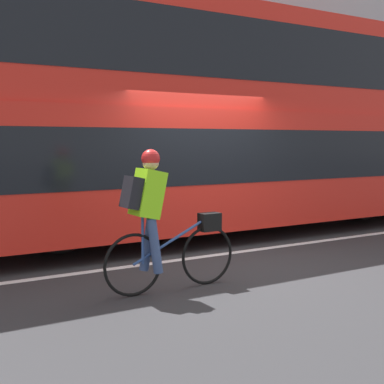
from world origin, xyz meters
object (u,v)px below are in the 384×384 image
at_px(trash_bin, 251,183).
at_px(street_sign_post, 167,151).
at_px(bus, 238,116).
at_px(cyclist_on_bike, 158,216).

xyz_separation_m(trash_bin, street_sign_post, (-2.52, -0.01, 0.87)).
height_order(bus, cyclist_on_bike, bus).
bearing_deg(cyclist_on_bike, street_sign_post, 60.48).
relative_size(bus, trash_bin, 10.91).
bearing_deg(trash_bin, cyclist_on_bike, -134.99).
distance_m(cyclist_on_bike, street_sign_post, 6.68).
bearing_deg(street_sign_post, bus, -91.71).
bearing_deg(bus, cyclist_on_bike, -138.37).
height_order(trash_bin, street_sign_post, street_sign_post).
bearing_deg(trash_bin, bus, -131.33).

